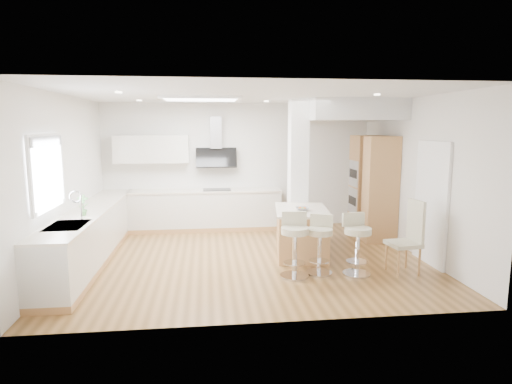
{
  "coord_description": "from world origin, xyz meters",
  "views": [
    {
      "loc": [
        -0.72,
        -7.19,
        2.28
      ],
      "look_at": [
        0.16,
        0.4,
        1.11
      ],
      "focal_mm": 30.0,
      "sensor_mm": 36.0,
      "label": 1
    }
  ],
  "objects": [
    {
      "name": "ground",
      "position": [
        0.0,
        0.0,
        0.0
      ],
      "size": [
        6.0,
        6.0,
        0.0
      ],
      "primitive_type": "plane",
      "color": "olive",
      "rests_on": "ground"
    },
    {
      "name": "ceiling",
      "position": [
        0.0,
        0.0,
        0.0
      ],
      "size": [
        6.0,
        5.0,
        0.02
      ],
      "primitive_type": "cube",
      "color": "silver",
      "rests_on": "ground"
    },
    {
      "name": "wall_back",
      "position": [
        0.0,
        2.5,
        1.4
      ],
      "size": [
        6.0,
        0.04,
        2.8
      ],
      "primitive_type": "cube",
      "color": "silver",
      "rests_on": "ground"
    },
    {
      "name": "wall_left",
      "position": [
        -3.0,
        0.0,
        1.4
      ],
      "size": [
        0.04,
        5.0,
        2.8
      ],
      "primitive_type": "cube",
      "color": "silver",
      "rests_on": "ground"
    },
    {
      "name": "wall_right",
      "position": [
        3.0,
        0.0,
        1.4
      ],
      "size": [
        0.04,
        5.0,
        2.8
      ],
      "primitive_type": "cube",
      "color": "silver",
      "rests_on": "ground"
    },
    {
      "name": "skylight",
      "position": [
        -0.79,
        0.6,
        2.77
      ],
      "size": [
        4.1,
        2.1,
        0.06
      ],
      "color": "white",
      "rests_on": "ground"
    },
    {
      "name": "window_left",
      "position": [
        -2.96,
        -0.9,
        1.69
      ],
      "size": [
        0.06,
        1.28,
        1.07
      ],
      "color": "silver",
      "rests_on": "ground"
    },
    {
      "name": "doorway_right",
      "position": [
        2.97,
        -0.6,
        1.0
      ],
      "size": [
        0.05,
        1.0,
        2.1
      ],
      "color": "#4F473E",
      "rests_on": "ground"
    },
    {
      "name": "counter_left",
      "position": [
        -2.7,
        0.23,
        0.46
      ],
      "size": [
        0.63,
        4.5,
        1.35
      ],
      "color": "tan",
      "rests_on": "ground"
    },
    {
      "name": "counter_back",
      "position": [
        -0.91,
        2.22,
        0.7
      ],
      "size": [
        3.62,
        0.63,
        2.5
      ],
      "color": "tan",
      "rests_on": "ground"
    },
    {
      "name": "pillar",
      "position": [
        1.05,
        0.95,
        1.4
      ],
      "size": [
        0.35,
        0.35,
        2.8
      ],
      "color": "white",
      "rests_on": "ground"
    },
    {
      "name": "soffit",
      "position": [
        2.1,
        1.4,
        2.6
      ],
      "size": [
        1.78,
        2.2,
        0.4
      ],
      "color": "silver",
      "rests_on": "ground"
    },
    {
      "name": "oven_column",
      "position": [
        2.68,
        1.23,
        1.05
      ],
      "size": [
        0.63,
        1.21,
        2.1
      ],
      "color": "tan",
      "rests_on": "ground"
    },
    {
      "name": "peninsula",
      "position": [
        0.94,
        0.11,
        0.42
      ],
      "size": [
        1.08,
        1.48,
        0.9
      ],
      "rotation": [
        0.0,
        0.0,
        -0.13
      ],
      "color": "tan",
      "rests_on": "ground"
    },
    {
      "name": "bar_stool_a",
      "position": [
        0.6,
        -0.99,
        0.56
      ],
      "size": [
        0.49,
        0.49,
        0.99
      ],
      "rotation": [
        0.0,
        0.0,
        -0.12
      ],
      "color": "silver",
      "rests_on": "ground"
    },
    {
      "name": "bar_stool_b",
      "position": [
        1.01,
        -0.89,
        0.52
      ],
      "size": [
        0.55,
        0.55,
        0.92
      ],
      "rotation": [
        0.0,
        0.0,
        -0.42
      ],
      "color": "silver",
      "rests_on": "ground"
    },
    {
      "name": "bar_stool_c",
      "position": [
        1.57,
        -1.0,
        0.54
      ],
      "size": [
        0.49,
        0.49,
        0.95
      ],
      "rotation": [
        0.0,
        0.0,
        0.16
      ],
      "color": "silver",
      "rests_on": "ground"
    },
    {
      "name": "dining_chair",
      "position": [
        2.42,
        -1.01,
        0.62
      ],
      "size": [
        0.5,
        0.5,
        1.16
      ],
      "rotation": [
        0.0,
        0.0,
        0.12
      ],
      "color": "beige",
      "rests_on": "ground"
    }
  ]
}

